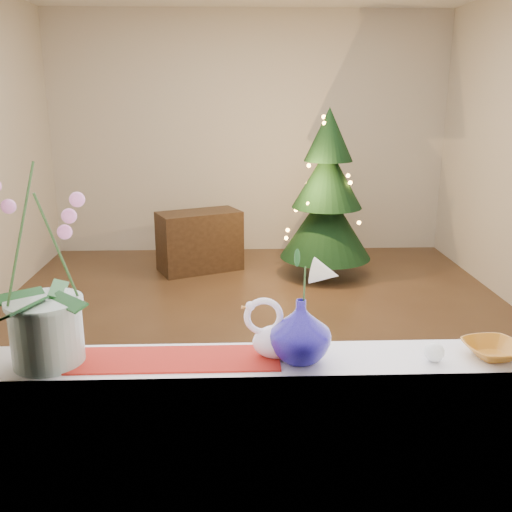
{
  "coord_description": "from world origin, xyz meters",
  "views": [
    {
      "loc": [
        -0.17,
        -4.13,
        1.77
      ],
      "look_at": [
        -0.07,
        -1.4,
        1.01
      ],
      "focal_mm": 40.0,
      "sensor_mm": 36.0,
      "label": 1
    }
  ],
  "objects": [
    {
      "name": "wall_front",
      "position": [
        0.0,
        -2.5,
        1.35
      ],
      "size": [
        4.5,
        0.1,
        2.7
      ],
      "primitive_type": "cube",
      "color": "beige",
      "rests_on": "ground"
    },
    {
      "name": "side_table",
      "position": [
        -0.55,
        1.67,
        0.31
      ],
      "size": [
        0.93,
        0.72,
        0.63
      ],
      "primitive_type": "cube",
      "rotation": [
        0.0,
        0.0,
        0.42
      ],
      "color": "black",
      "rests_on": "ground"
    },
    {
      "name": "wall_back",
      "position": [
        0.0,
        2.5,
        1.35
      ],
      "size": [
        4.5,
        0.1,
        2.7
      ],
      "primitive_type": "cube",
      "color": "beige",
      "rests_on": "ground"
    },
    {
      "name": "lily",
      "position": [
        0.04,
        -2.39,
        1.26
      ],
      "size": [
        0.14,
        0.08,
        0.18
      ],
      "primitive_type": null,
      "color": "beige",
      "rests_on": "blue_vase"
    },
    {
      "name": "swan",
      "position": [
        -0.03,
        -2.36,
        1.02
      ],
      "size": [
        0.25,
        0.14,
        0.2
      ],
      "primitive_type": null,
      "rotation": [
        0.0,
        0.0,
        -0.16
      ],
      "color": "white",
      "rests_on": "windowsill"
    },
    {
      "name": "xmas_tree",
      "position": [
        0.74,
        1.45,
        0.84
      ],
      "size": [
        0.99,
        0.99,
        1.68
      ],
      "primitive_type": null,
      "rotation": [
        0.0,
        0.0,
        -0.08
      ],
      "color": "black",
      "rests_on": "ground"
    },
    {
      "name": "amber_dish",
      "position": [
        0.7,
        -2.38,
        0.94
      ],
      "size": [
        0.19,
        0.19,
        0.04
      ],
      "primitive_type": "imported",
      "rotation": [
        0.0,
        0.0,
        0.17
      ],
      "color": "#A96516",
      "rests_on": "windowsill"
    },
    {
      "name": "runner",
      "position": [
        -0.38,
        -2.37,
        0.92
      ],
      "size": [
        0.7,
        0.2,
        0.01
      ],
      "primitive_type": "cube",
      "color": "maroon",
      "rests_on": "windowsill"
    },
    {
      "name": "orchid_pot",
      "position": [
        -0.79,
        -2.37,
        1.29
      ],
      "size": [
        0.31,
        0.31,
        0.73
      ],
      "primitive_type": null,
      "rotation": [
        0.0,
        0.0,
        -0.28
      ],
      "color": "beige",
      "rests_on": "windowsill"
    },
    {
      "name": "paperweight",
      "position": [
        0.48,
        -2.41,
        0.95
      ],
      "size": [
        0.08,
        0.08,
        0.07
      ],
      "primitive_type": "sphere",
      "rotation": [
        0.0,
        0.0,
        0.33
      ],
      "color": "white",
      "rests_on": "windowsill"
    },
    {
      "name": "ground",
      "position": [
        0.0,
        0.0,
        0.0
      ],
      "size": [
        5.0,
        5.0,
        0.0
      ],
      "primitive_type": "plane",
      "color": "#3E2819",
      "rests_on": "ground"
    },
    {
      "name": "windowsill",
      "position": [
        0.0,
        -2.37,
        0.9
      ],
      "size": [
        2.2,
        0.26,
        0.04
      ],
      "primitive_type": "cube",
      "color": "white",
      "rests_on": "window_apron"
    },
    {
      "name": "window_apron",
      "position": [
        0.0,
        -2.46,
        0.44
      ],
      "size": [
        2.2,
        0.08,
        0.88
      ],
      "primitive_type": "cube",
      "color": "white",
      "rests_on": "ground"
    },
    {
      "name": "blue_vase",
      "position": [
        0.04,
        -2.39,
        1.04
      ],
      "size": [
        0.31,
        0.31,
        0.25
      ],
      "primitive_type": "imported",
      "rotation": [
        0.0,
        0.0,
        0.4
      ],
      "color": "navy",
      "rests_on": "windowsill"
    },
    {
      "name": "window_frame",
      "position": [
        0.0,
        -2.47,
        1.7
      ],
      "size": [
        2.22,
        0.06,
        1.6
      ],
      "primitive_type": null,
      "color": "white",
      "rests_on": "windowsill"
    }
  ]
}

